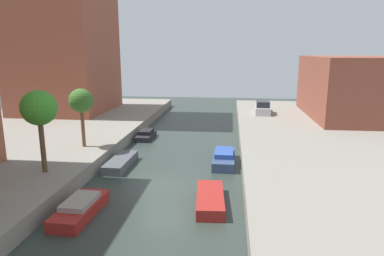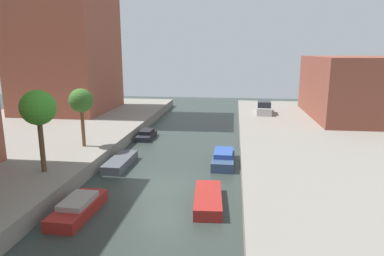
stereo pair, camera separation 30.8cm
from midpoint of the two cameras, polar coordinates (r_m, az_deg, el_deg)
name	(u,v)px [view 1 (the left image)]	position (r m, az deg, el deg)	size (l,w,h in m)	color
ground_plane	(163,186)	(21.98, -5.28, -9.62)	(84.00, 84.00, 0.00)	#2D3833
apartment_tower_far	(62,14)	(45.50, -20.99, 17.32)	(10.00, 11.53, 23.21)	brown
low_block_right	(356,87)	(42.65, 25.40, 6.16)	(10.00, 14.72, 6.70)	brown
street_tree_2	(39,109)	(22.44, -24.45, 2.89)	(2.12, 2.12, 5.08)	brown
street_tree_3	(81,102)	(27.58, -18.26, 4.20)	(1.83, 1.83, 4.54)	brown
parked_car	(262,108)	(41.99, 11.40, 3.30)	(1.87, 4.75, 1.52)	#B7B7BC
moored_boat_left_2	(80,208)	(19.14, -18.54, -12.53)	(1.69, 4.15, 0.89)	maroon
moored_boat_left_3	(121,162)	(25.90, -12.07, -5.60)	(1.47, 4.32, 0.63)	#4C5156
moored_boat_left_4	(146,135)	(33.57, -7.91, -1.15)	(1.37, 3.42, 0.84)	#232328
moored_boat_right_2	(210,199)	(19.36, 2.58, -11.75)	(1.75, 4.21, 0.64)	maroon
moored_boat_right_3	(224,158)	(25.97, 5.01, -5.01)	(1.64, 4.39, 1.04)	#33476B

